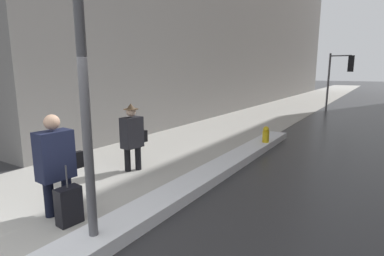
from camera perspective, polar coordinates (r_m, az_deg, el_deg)
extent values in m
cube|color=#B2AFA8|center=(17.64, 15.01, 2.82)|extent=(4.00, 80.00, 0.01)
cube|color=white|center=(6.99, 4.99, -7.88)|extent=(0.62, 9.14, 0.21)
cylinder|color=#515156|center=(3.87, -20.40, 14.91)|extent=(0.12, 0.12, 5.31)
cylinder|color=#515156|center=(19.54, 24.51, 7.88)|extent=(0.11, 0.11, 3.35)
cylinder|color=#515156|center=(19.48, 26.50, 12.23)|extent=(1.10, 0.08, 0.07)
cube|color=black|center=(19.42, 28.02, 10.77)|extent=(0.30, 0.20, 0.90)
sphere|color=red|center=(19.55, 28.13, 11.60)|extent=(0.19, 0.19, 0.19)
sphere|color=orange|center=(19.54, 28.05, 10.76)|extent=(0.19, 0.19, 0.19)
sphere|color=green|center=(19.54, 27.98, 9.92)|extent=(0.19, 0.19, 0.19)
cylinder|color=black|center=(5.42, -22.75, -10.47)|extent=(0.16, 0.16, 0.90)
cylinder|color=black|center=(5.41, -25.67, -10.72)|extent=(0.16, 0.16, 0.90)
cube|color=#191E38|center=(5.24, -24.69, -4.74)|extent=(0.36, 0.57, 0.79)
sphere|color=tan|center=(5.13, -25.15, 1.01)|extent=(0.24, 0.24, 0.24)
cube|color=black|center=(5.46, -21.13, -5.71)|extent=(0.12, 0.23, 0.28)
cylinder|color=black|center=(7.25, -10.26, -4.80)|extent=(0.14, 0.14, 0.82)
cylinder|color=black|center=(7.19, -12.22, -4.99)|extent=(0.14, 0.14, 0.82)
cube|color=black|center=(7.10, -11.39, -0.83)|extent=(0.33, 0.52, 0.72)
sphere|color=beige|center=(7.02, -11.53, 3.05)|extent=(0.22, 0.22, 0.22)
cylinder|color=#4C3823|center=(7.01, -11.55, 3.55)|extent=(0.34, 0.34, 0.01)
cone|color=#4C3823|center=(7.00, -11.57, 4.09)|extent=(0.21, 0.21, 0.13)
cube|color=black|center=(7.36, -9.33, -1.58)|extent=(0.12, 0.23, 0.28)
cube|color=black|center=(5.10, -22.40, -13.59)|extent=(0.25, 0.38, 0.60)
cylinder|color=#4C4C51|center=(4.93, -22.79, -8.54)|extent=(0.02, 0.02, 0.35)
cylinder|color=gold|center=(9.38, 13.84, -2.23)|extent=(0.20, 0.20, 0.55)
sphere|color=gold|center=(9.31, 13.93, -0.22)|extent=(0.18, 0.18, 0.18)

